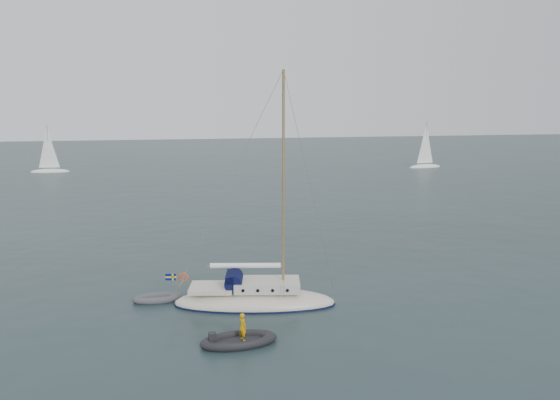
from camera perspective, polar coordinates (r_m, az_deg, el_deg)
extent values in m
plane|color=black|center=(32.20, 1.83, -9.13)|extent=(300.00, 300.00, 0.00)
ellipsoid|color=beige|center=(29.49, -2.65, -10.64)|extent=(8.53, 2.65, 1.42)
cube|color=beige|center=(29.29, -1.38, -8.76)|extent=(3.41, 1.80, 0.52)
cube|color=beige|center=(28.91, -7.16, -9.40)|extent=(2.27, 1.80, 0.24)
cylinder|color=black|center=(28.92, -4.82, -8.49)|extent=(0.91, 1.56, 0.91)
cube|color=black|center=(28.83, -5.20, -8.16)|extent=(0.43, 1.56, 0.38)
cylinder|color=olive|center=(28.23, 0.27, 1.86)|extent=(0.14, 0.14, 11.37)
cylinder|color=olive|center=(28.15, 0.27, 3.01)|extent=(0.05, 2.08, 0.05)
cylinder|color=olive|center=(28.78, -3.62, -6.99)|extent=(3.98, 0.09, 0.09)
cylinder|color=white|center=(28.77, -3.62, -6.90)|extent=(3.70, 0.27, 0.27)
cylinder|color=gray|center=(28.68, -10.23, -8.78)|extent=(0.04, 2.08, 0.04)
torus|color=#E14114|center=(29.22, -10.38, -8.44)|extent=(0.51, 0.09, 0.51)
cylinder|color=olive|center=(28.70, -10.89, -8.99)|extent=(0.03, 0.03, 0.85)
cube|color=#031267|center=(28.60, -11.49, -8.48)|extent=(0.57, 0.02, 0.36)
cube|color=yellow|center=(28.60, -11.49, -8.48)|extent=(0.59, 0.03, 0.09)
cube|color=yellow|center=(28.60, -11.27, -8.47)|extent=(0.09, 0.03, 0.38)
cylinder|color=black|center=(29.93, -4.07, -8.37)|extent=(0.17, 0.06, 0.17)
cylinder|color=black|center=(28.22, -3.48, -9.50)|extent=(0.17, 0.06, 0.17)
cylinder|color=black|center=(30.05, -2.63, -8.28)|extent=(0.17, 0.06, 0.17)
cylinder|color=black|center=(28.35, -1.95, -9.39)|extent=(0.17, 0.06, 0.17)
cylinder|color=black|center=(30.19, -1.20, -8.19)|extent=(0.17, 0.06, 0.17)
cylinder|color=black|center=(28.50, -0.43, -9.29)|extent=(0.17, 0.06, 0.17)
cylinder|color=black|center=(30.35, 0.21, -8.09)|extent=(0.17, 0.06, 0.17)
cylinder|color=black|center=(28.67, 1.07, -9.17)|extent=(0.17, 0.06, 0.17)
cube|color=#494A4E|center=(30.76, -12.73, -10.06)|extent=(1.59, 0.65, 0.09)
cube|color=black|center=(25.05, -4.32, -14.52)|extent=(2.17, 0.90, 0.11)
cube|color=black|center=(24.81, -7.09, -14.12)|extent=(0.32, 0.32, 0.54)
imported|color=orange|center=(24.81, -3.91, -13.09)|extent=(0.45, 0.54, 1.26)
ellipsoid|color=white|center=(97.97, 14.90, 3.35)|extent=(6.27, 2.09, 1.05)
cylinder|color=gray|center=(97.62, 15.00, 5.76)|extent=(0.10, 0.10, 7.32)
cone|color=white|center=(97.59, 14.98, 5.76)|extent=(3.35, 3.35, 6.80)
ellipsoid|color=white|center=(95.20, -22.89, 2.73)|extent=(6.04, 2.01, 1.01)
cylinder|color=gray|center=(94.85, -23.05, 5.11)|extent=(0.10, 0.10, 7.04)
cone|color=white|center=(94.86, -23.08, 5.11)|extent=(3.22, 3.22, 6.54)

